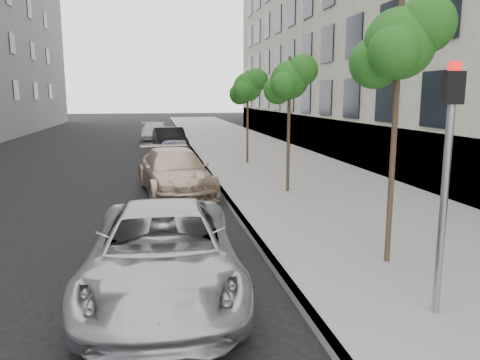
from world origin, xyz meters
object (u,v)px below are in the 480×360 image
object	(u,v)px
suv	(175,172)
sedan_blue	(174,154)
signal_pole	(447,162)
sedan_black	(170,141)
tree_far	(248,87)
sedan_rear	(155,133)
tree_near	(401,44)
tree_mid	(290,80)
minivan	(163,252)

from	to	relation	value
suv	sedan_blue	world-z (taller)	suv
signal_pole	sedan_black	bearing A→B (deg)	106.80
signal_pole	tree_far	bearing A→B (deg)	96.95
tree_far	signal_pole	distance (m)	15.08
signal_pole	sedan_rear	distance (m)	26.33
tree_near	tree_mid	size ratio (longest dim) A/B	1.10
signal_pole	minivan	distance (m)	4.33
tree_mid	minivan	world-z (taller)	tree_mid
suv	tree_mid	bearing A→B (deg)	-20.48
tree_mid	sedan_rear	bearing A→B (deg)	103.18
tree_mid	suv	size ratio (longest dim) A/B	0.86
sedan_blue	tree_mid	bearing A→B (deg)	-55.24
sedan_rear	minivan	bearing A→B (deg)	-92.46
tree_mid	minivan	xyz separation A→B (m)	(-4.06, -6.90, -2.88)
sedan_rear	suv	bearing A→B (deg)	-90.58
minivan	tree_far	bearing A→B (deg)	75.51
tree_near	signal_pole	size ratio (longest dim) A/B	1.35
tree_near	signal_pole	world-z (taller)	tree_near
tree_mid	sedan_black	world-z (taller)	tree_mid
suv	tree_far	bearing A→B (deg)	50.89
tree_mid	signal_pole	size ratio (longest dim) A/B	1.23
tree_near	sedan_rear	world-z (taller)	tree_near
signal_pole	sedan_rear	bearing A→B (deg)	106.49
tree_mid	tree_far	distance (m)	6.50
suv	sedan_rear	xyz separation A→B (m)	(-0.57, 16.66, -0.04)
signal_pole	minivan	xyz separation A→B (m)	(-3.70, 1.63, -1.56)
tree_near	sedan_black	bearing A→B (deg)	100.55
sedan_blue	sedan_rear	distance (m)	11.51
signal_pole	sedan_black	distance (m)	20.16
tree_near	minivan	size ratio (longest dim) A/B	0.93
tree_far	minivan	xyz separation A→B (m)	(-4.06, -13.40, -2.79)
tree_near	sedan_black	xyz separation A→B (m)	(-3.33, 17.86, -3.25)
tree_mid	sedan_blue	xyz separation A→B (m)	(-3.33, 6.00, -2.93)
tree_far	sedan_rear	size ratio (longest dim) A/B	0.90
tree_far	minivan	distance (m)	14.28
tree_mid	suv	bearing A→B (deg)	166.78
tree_near	sedan_rear	bearing A→B (deg)	99.69
signal_pole	sedan_rear	size ratio (longest dim) A/B	0.74
tree_near	suv	size ratio (longest dim) A/B	0.94
tree_near	sedan_rear	size ratio (longest dim) A/B	1.00
tree_mid	sedan_black	size ratio (longest dim) A/B	0.97
tree_near	minivan	distance (m)	5.23
sedan_blue	sedan_black	xyz separation A→B (m)	(0.00, 5.35, 0.07)
tree_far	sedan_black	world-z (taller)	tree_far
signal_pole	sedan_blue	world-z (taller)	signal_pole
suv	sedan_blue	xyz separation A→B (m)	(0.20, 5.18, -0.07)
sedan_blue	suv	bearing A→B (deg)	-86.41
tree_near	sedan_blue	size ratio (longest dim) A/B	1.22
signal_pole	tree_mid	bearing A→B (deg)	95.91
tree_mid	minivan	bearing A→B (deg)	-120.46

